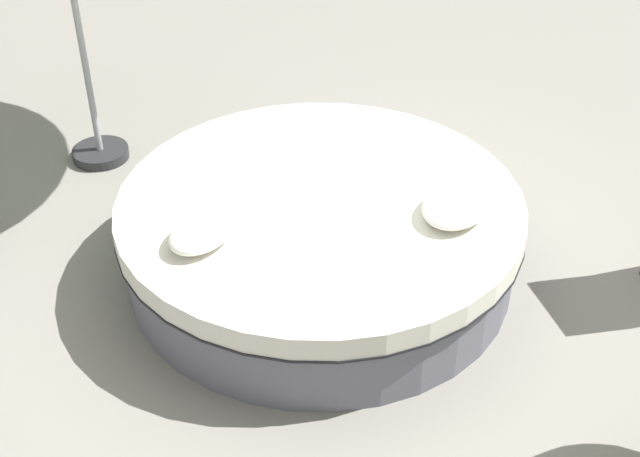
% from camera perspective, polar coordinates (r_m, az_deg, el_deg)
% --- Properties ---
extents(ground_plane, '(16.00, 16.00, 0.00)m').
position_cam_1_polar(ground_plane, '(5.68, -0.00, -2.79)').
color(ground_plane, gray).
extents(round_bed, '(2.56, 2.56, 0.57)m').
position_cam_1_polar(round_bed, '(5.50, -0.00, -0.42)').
color(round_bed, '#595966').
rests_on(round_bed, ground_plane).
extents(throw_pillow_0, '(0.49, 0.33, 0.15)m').
position_cam_1_polar(throw_pillow_0, '(4.99, -7.79, -0.12)').
color(throw_pillow_0, white).
rests_on(throw_pillow_0, round_bed).
extents(throw_pillow_1, '(0.54, 0.38, 0.14)m').
position_cam_1_polar(throw_pillow_1, '(5.23, 9.02, 1.57)').
color(throw_pillow_1, white).
rests_on(throw_pillow_1, round_bed).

